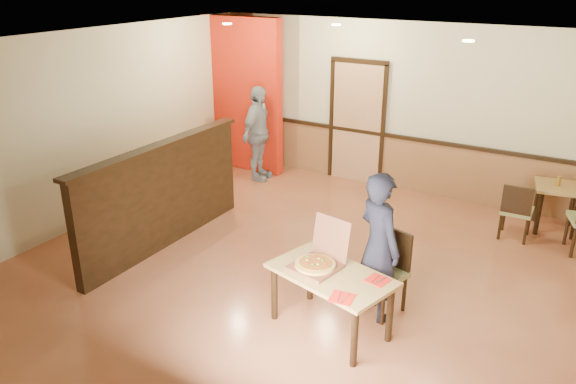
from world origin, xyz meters
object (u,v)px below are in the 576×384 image
(main_table, at_px, (331,282))
(side_table, at_px, (558,197))
(condiment, at_px, (559,181))
(passerby, at_px, (258,134))
(side_chair_left, at_px, (517,209))
(diner, at_px, (379,246))
(diner_chair, at_px, (385,268))
(pizza_box, at_px, (318,261))

(main_table, xyz_separation_m, side_table, (1.72, 3.84, -0.05))
(condiment, bearing_deg, passerby, -175.47)
(side_chair_left, relative_size, passerby, 0.49)
(condiment, bearing_deg, diner, -112.84)
(passerby, bearing_deg, side_table, -91.76)
(diner_chair, distance_m, pizza_box, 0.84)
(diner_chair, distance_m, condiment, 3.46)
(passerby, relative_size, pizza_box, 2.79)
(passerby, bearing_deg, side_chair_left, -99.19)
(main_table, xyz_separation_m, side_chair_left, (1.27, 3.23, -0.12))
(diner, height_order, condiment, diner)
(main_table, relative_size, diner, 0.85)
(diner, distance_m, condiment, 3.60)
(main_table, bearing_deg, diner, 75.53)
(passerby, bearing_deg, diner_chair, -134.86)
(diner, bearing_deg, side_table, -80.78)
(diner_chair, xyz_separation_m, side_chair_left, (0.94, 2.56, -0.05))
(side_table, bearing_deg, diner_chair, -113.54)
(diner_chair, xyz_separation_m, side_table, (1.38, 3.18, 0.01))
(passerby, bearing_deg, diner, -136.60)
(main_table, xyz_separation_m, diner_chair, (0.34, 0.67, -0.06))
(side_chair_left, bearing_deg, side_table, -127.95)
(diner_chair, height_order, diner, diner)
(main_table, relative_size, side_chair_left, 1.70)
(pizza_box, bearing_deg, side_chair_left, 75.79)
(side_chair_left, bearing_deg, passerby, -4.59)
(diner_chair, bearing_deg, pizza_box, -113.38)
(side_chair_left, bearing_deg, pizza_box, 63.79)
(diner, xyz_separation_m, pizza_box, (-0.47, -0.48, -0.09))
(condiment, bearing_deg, side_table, 10.33)
(diner, xyz_separation_m, condiment, (1.40, 3.31, -0.07))
(main_table, distance_m, condiment, 4.20)
(main_table, distance_m, diner_chair, 0.75)
(pizza_box, bearing_deg, side_table, 73.70)
(side_table, bearing_deg, passerby, -175.44)
(side_table, relative_size, diner, 0.45)
(side_chair_left, bearing_deg, main_table, 66.79)
(side_table, relative_size, condiment, 5.20)
(side_chair_left, height_order, diner, diner)
(diner_chair, height_order, passerby, passerby)
(diner, relative_size, condiment, 11.49)
(diner, distance_m, pizza_box, 0.68)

